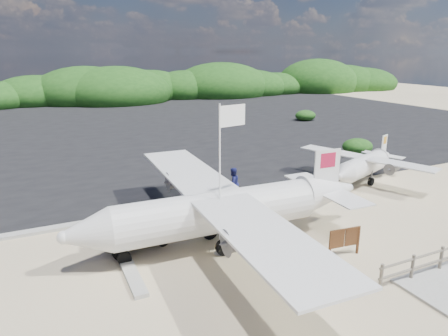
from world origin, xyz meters
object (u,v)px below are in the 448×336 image
at_px(crew_b, 233,183).
at_px(signboard, 343,256).
at_px(aircraft_small, 49,129).
at_px(crew_c, 268,205).
at_px(baggage_cart, 137,248).
at_px(crew_a, 167,220).
at_px(flagpole, 220,253).
at_px(aircraft_large, 218,133).

bearing_deg(crew_b, signboard, 80.20).
height_order(crew_b, aircraft_small, crew_b).
bearing_deg(aircraft_small, crew_c, 84.81).
bearing_deg(crew_c, signboard, 83.01).
distance_m(baggage_cart, signboard, 8.47).
xyz_separation_m(signboard, crew_b, (-1.09, 7.75, 0.89)).
relative_size(crew_a, crew_c, 0.90).
height_order(flagpole, aircraft_small, flagpole).
distance_m(signboard, crew_c, 4.36).
bearing_deg(crew_a, baggage_cart, 11.80).
height_order(flagpole, crew_a, flagpole).
relative_size(crew_b, aircraft_small, 0.25).
relative_size(baggage_cart, aircraft_large, 0.17).
xyz_separation_m(flagpole, crew_c, (3.37, 1.82, 0.88)).
relative_size(flagpole, crew_a, 3.84).
relative_size(baggage_cart, crew_a, 1.69).
relative_size(signboard, aircraft_small, 0.21).
xyz_separation_m(flagpole, aircraft_small, (-5.03, 32.33, 0.00)).
bearing_deg(crew_c, aircraft_large, -128.86).
bearing_deg(baggage_cart, flagpole, -45.02).
height_order(baggage_cart, crew_c, crew_c).
bearing_deg(aircraft_small, signboard, 84.59).
distance_m(baggage_cart, crew_b, 7.21).
relative_size(crew_a, crew_b, 0.89).
distance_m(flagpole, signboard, 4.95).
bearing_deg(baggage_cart, aircraft_small, 81.86).
bearing_deg(aircraft_large, signboard, 78.58).
xyz_separation_m(flagpole, signboard, (4.37, -2.33, 0.00)).
bearing_deg(signboard, aircraft_large, 82.41).
height_order(baggage_cart, aircraft_large, aircraft_large).
xyz_separation_m(signboard, crew_c, (-1.00, 4.15, 0.88)).
relative_size(flagpole, aircraft_large, 0.39).
bearing_deg(crew_b, baggage_cart, 11.44).
bearing_deg(crew_b, crew_a, 14.76).
height_order(signboard, aircraft_small, aircraft_small).
bearing_deg(aircraft_small, crew_b, 86.58).
bearing_deg(flagpole, crew_c, 28.38).
distance_m(baggage_cart, crew_c, 6.39).
relative_size(aircraft_large, aircraft_small, 2.21).
distance_m(crew_a, crew_b, 5.64).
bearing_deg(baggage_cart, signboard, -42.15).
height_order(crew_c, aircraft_large, aircraft_large).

